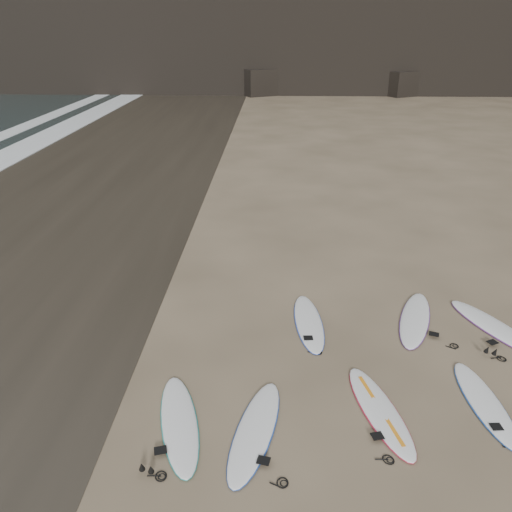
% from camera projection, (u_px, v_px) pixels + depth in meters
% --- Properties ---
extents(ground, '(240.00, 240.00, 0.00)m').
position_uv_depth(ground, '(491.00, 401.00, 9.45)').
color(ground, '#897559').
rests_on(ground, ground).
extents(wet_sand, '(12.00, 200.00, 0.01)m').
position_uv_depth(wet_sand, '(41.00, 212.00, 18.93)').
color(wet_sand, '#383026').
rests_on(wet_sand, ground).
extents(surfboard_0, '(1.18, 2.66, 0.09)m').
position_uv_depth(surfboard_0, '(255.00, 430.00, 8.73)').
color(surfboard_0, white).
rests_on(surfboard_0, ground).
extents(surfboard_1, '(1.21, 2.59, 0.09)m').
position_uv_depth(surfboard_1, '(380.00, 410.00, 9.18)').
color(surfboard_1, white).
rests_on(surfboard_1, ground).
extents(surfboard_2, '(0.76, 2.44, 0.09)m').
position_uv_depth(surfboard_2, '(484.00, 402.00, 9.37)').
color(surfboard_2, white).
rests_on(surfboard_2, ground).
extents(surfboard_5, '(0.81, 2.59, 0.09)m').
position_uv_depth(surfboard_5, '(309.00, 322.00, 11.87)').
color(surfboard_5, white).
rests_on(surfboard_5, ground).
extents(surfboard_6, '(1.49, 2.74, 0.10)m').
position_uv_depth(surfboard_6, '(415.00, 319.00, 12.01)').
color(surfboard_6, white).
rests_on(surfboard_6, ground).
extents(surfboard_7, '(1.77, 2.72, 0.10)m').
position_uv_depth(surfboard_7, '(495.00, 327.00, 11.68)').
color(surfboard_7, white).
rests_on(surfboard_7, ground).
extents(surfboard_11, '(1.27, 2.64, 0.09)m').
position_uv_depth(surfboard_11, '(179.00, 422.00, 8.90)').
color(surfboard_11, white).
rests_on(surfboard_11, ground).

